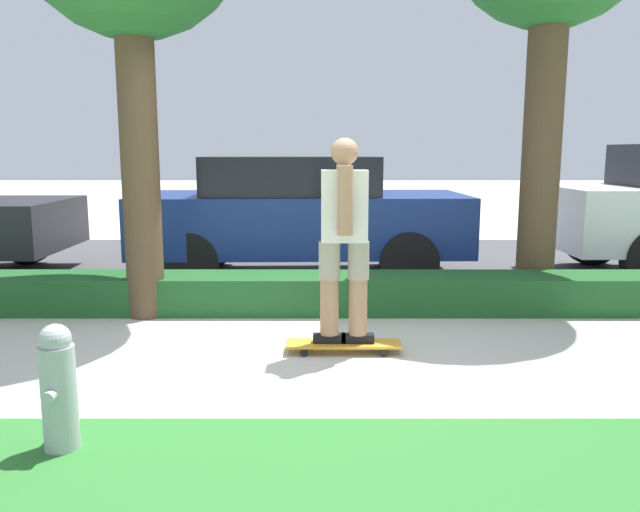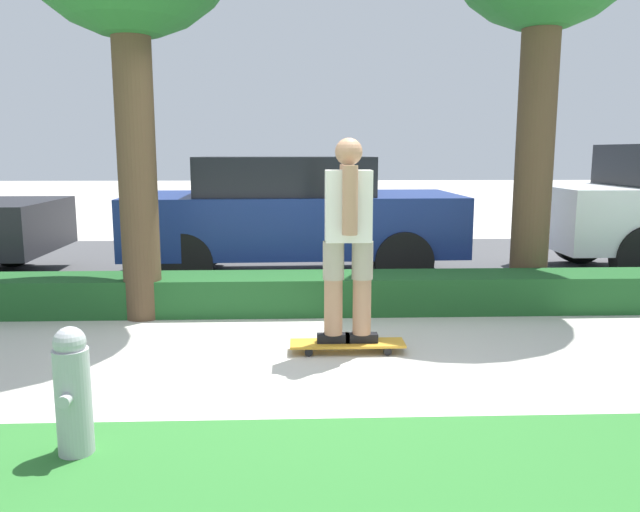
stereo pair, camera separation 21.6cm
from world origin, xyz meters
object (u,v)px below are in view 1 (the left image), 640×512
(skater_person, at_px, (346,236))
(fire_hydrant, at_px, (61,387))
(skateboard, at_px, (346,344))
(parked_car_middle, at_px, (302,214))

(skater_person, bearing_deg, fire_hydrant, -133.81)
(skateboard, distance_m, fire_hydrant, 2.30)
(skater_person, relative_size, parked_car_middle, 0.39)
(skateboard, bearing_deg, fire_hydrant, -133.81)
(skater_person, distance_m, fire_hydrant, 2.36)
(parked_car_middle, bearing_deg, skater_person, -83.18)
(parked_car_middle, height_order, fire_hydrant, parked_car_middle)
(skateboard, distance_m, skater_person, 0.87)
(skateboard, relative_size, fire_hydrant, 1.31)
(skateboard, height_order, skater_person, skater_person)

